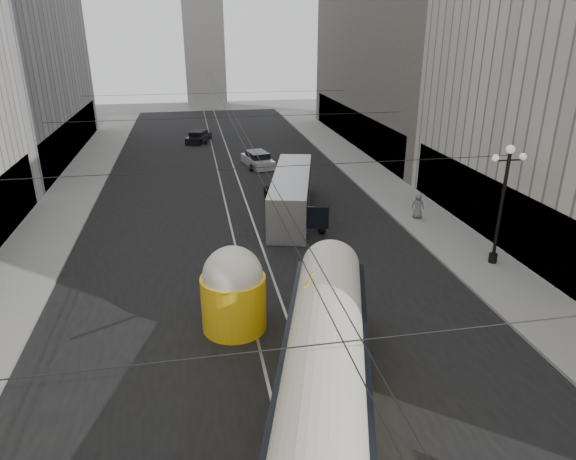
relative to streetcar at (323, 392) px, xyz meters
name	(u,v)px	position (x,y,z in m)	size (l,w,h in m)	color
road	(234,196)	(-0.50, 24.98, -1.83)	(20.00, 85.00, 0.02)	black
sidewalk_left	(75,191)	(-12.50, 28.48, -1.76)	(4.00, 72.00, 0.15)	gray
sidewalk_right	(370,175)	(11.50, 28.48, -1.76)	(4.00, 72.00, 0.15)	gray
rail_left	(224,197)	(-1.25, 24.98, -1.83)	(0.12, 85.00, 0.04)	gray
rail_right	(244,196)	(0.25, 24.98, -1.83)	(0.12, 85.00, 0.04)	gray
distant_tower	(201,4)	(-0.50, 72.48, 13.14)	(6.00, 6.00, 31.36)	#B2AFA8
lamppost_right_mid	(503,199)	(12.10, 10.48, 1.91)	(1.86, 0.44, 6.37)	black
catenary	(234,120)	(-0.38, 23.97, 4.05)	(25.00, 72.00, 0.23)	black
streetcar	(323,392)	(0.00, 0.00, 0.00)	(6.86, 16.49, 3.75)	yellow
city_bus	(292,192)	(3.02, 20.29, -0.28)	(5.04, 11.55, 2.84)	#A0A2A5
sedan_white_far	(258,160)	(2.45, 33.34, -1.21)	(2.69, 4.65, 1.38)	silver
sedan_dark_far	(199,137)	(-2.56, 45.07, -1.27)	(3.00, 4.30, 1.25)	black
pedestrian_sidewalk_right	(418,206)	(10.95, 17.68, -0.85)	(0.82, 0.50, 1.67)	slate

